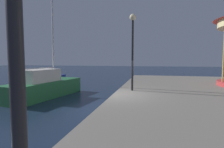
% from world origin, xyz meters
% --- Properties ---
extents(ground_plane, '(120.00, 120.00, 0.00)m').
position_xyz_m(ground_plane, '(0.00, 0.00, 0.00)').
color(ground_plane, '#162338').
extents(sailboat_green, '(2.85, 6.16, 7.63)m').
position_xyz_m(sailboat_green, '(-5.21, 1.78, 0.75)').
color(sailboat_green, '#236638').
rests_on(sailboat_green, ground).
extents(motorboat_blue, '(2.53, 5.08, 1.63)m').
position_xyz_m(motorboat_blue, '(-8.68, 6.90, 0.62)').
color(motorboat_blue, navy).
rests_on(motorboat_blue, ground).
extents(lamp_post_mid_promenade, '(0.36, 0.36, 4.28)m').
position_xyz_m(lamp_post_mid_promenade, '(0.84, 1.13, 3.73)').
color(lamp_post_mid_promenade, black).
rests_on(lamp_post_mid_promenade, quay_dock).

